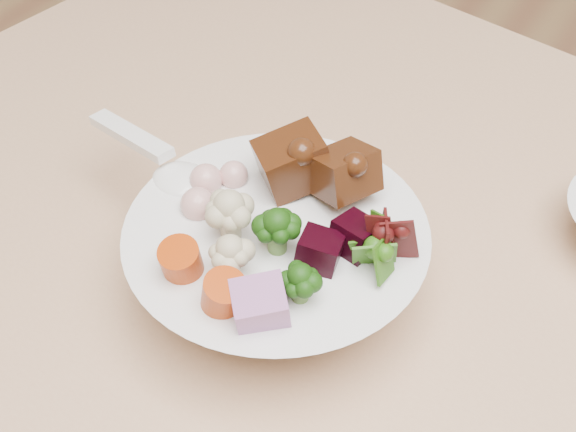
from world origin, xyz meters
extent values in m
cylinder|color=tan|center=(-0.88, 0.68, 0.39)|extent=(0.07, 0.07, 0.77)
cylinder|color=tan|center=(-0.42, 0.66, 0.23)|extent=(0.04, 0.04, 0.45)
sphere|color=black|center=(-0.52, 0.20, 0.90)|extent=(0.04, 0.04, 0.04)
sphere|color=beige|center=(-0.56, 0.19, 0.90)|extent=(0.04, 0.04, 0.04)
cube|color=black|center=(-0.47, 0.23, 0.90)|extent=(0.04, 0.04, 0.03)
cube|color=#9B5D97|center=(-0.50, 0.14, 0.90)|extent=(0.05, 0.05, 0.04)
cylinder|color=#AB3104|center=(-0.57, 0.14, 0.90)|extent=(0.04, 0.04, 0.03)
sphere|color=#D69B96|center=(-0.60, 0.20, 0.89)|extent=(0.03, 0.03, 0.03)
ellipsoid|color=white|center=(-0.63, 0.22, 0.89)|extent=(0.06, 0.06, 0.02)
cube|color=white|center=(-0.70, 0.24, 0.89)|extent=(0.11, 0.05, 0.03)
camera|label=1|loc=(-0.31, -0.16, 1.33)|focal=50.00mm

